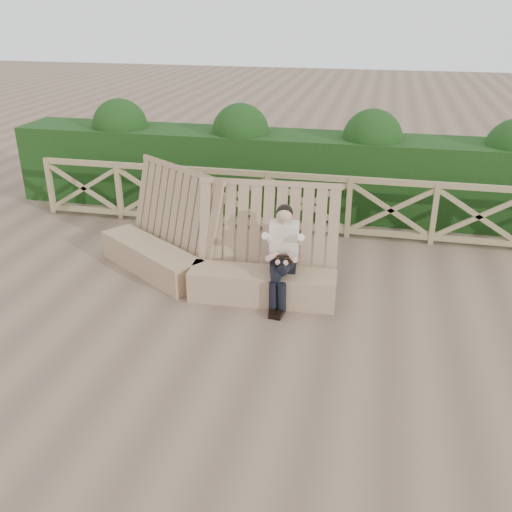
# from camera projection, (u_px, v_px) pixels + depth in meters

# --- Properties ---
(ground) EXTENTS (60.00, 60.00, 0.00)m
(ground) POSITION_uv_depth(u_px,v_px,m) (268.00, 336.00, 7.12)
(ground) COLOR brown
(ground) RESTS_ON ground
(bench) EXTENTS (3.84, 1.80, 1.57)m
(bench) POSITION_uv_depth(u_px,v_px,m) (207.00, 258.00, 8.31)
(bench) COLOR #8E6D51
(bench) RESTS_ON ground
(woman) EXTENTS (0.41, 0.85, 1.37)m
(woman) POSITION_uv_depth(u_px,v_px,m) (283.00, 252.00, 7.67)
(woman) COLOR black
(woman) RESTS_ON ground
(guardrail) EXTENTS (10.10, 0.09, 1.10)m
(guardrail) POSITION_uv_depth(u_px,v_px,m) (307.00, 204.00, 10.01)
(guardrail) COLOR #8A7550
(guardrail) RESTS_ON ground
(hedge) EXTENTS (12.00, 1.20, 1.50)m
(hedge) POSITION_uv_depth(u_px,v_px,m) (316.00, 175.00, 10.99)
(hedge) COLOR black
(hedge) RESTS_ON ground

